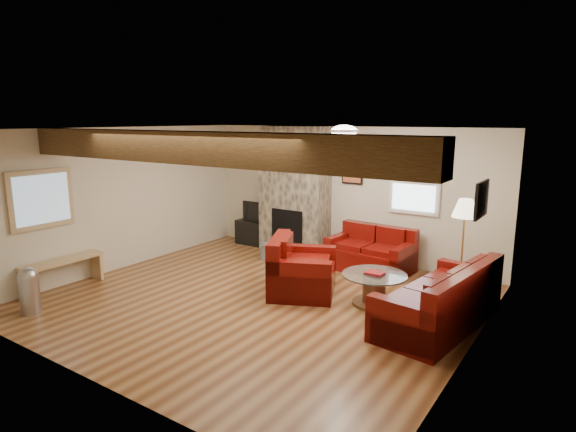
% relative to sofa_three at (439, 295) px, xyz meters
% --- Properties ---
extents(room, '(8.00, 8.00, 8.00)m').
position_rel_sofa_three_xyz_m(room, '(-2.48, -0.60, 0.84)').
color(room, '#5C3218').
rests_on(room, ground).
extents(floor, '(6.00, 6.00, 0.00)m').
position_rel_sofa_three_xyz_m(floor, '(-2.48, -0.60, -0.41)').
color(floor, '#5C3218').
rests_on(floor, ground).
extents(oak_beam, '(6.00, 0.36, 0.38)m').
position_rel_sofa_three_xyz_m(oak_beam, '(-2.48, -1.85, 1.90)').
color(oak_beam, black).
rests_on(oak_beam, room).
extents(chimney_breast, '(1.40, 0.67, 2.50)m').
position_rel_sofa_three_xyz_m(chimney_breast, '(-3.48, 1.89, 0.81)').
color(chimney_breast, '#39332C').
rests_on(chimney_breast, floor).
extents(back_window, '(0.90, 0.08, 1.10)m').
position_rel_sofa_three_xyz_m(back_window, '(-1.13, 2.11, 1.14)').
color(back_window, silver).
rests_on(back_window, room).
extents(hatch_window, '(0.08, 1.00, 0.90)m').
position_rel_sofa_three_xyz_m(hatch_window, '(-5.44, -2.10, 1.04)').
color(hatch_window, tan).
rests_on(hatch_window, room).
extents(ceiling_dome, '(0.40, 0.40, 0.18)m').
position_rel_sofa_three_xyz_m(ceiling_dome, '(-1.58, 0.30, 2.03)').
color(ceiling_dome, white).
rests_on(ceiling_dome, room).
extents(artwork_back, '(0.42, 0.06, 0.52)m').
position_rel_sofa_three_xyz_m(artwork_back, '(-2.33, 2.11, 1.29)').
color(artwork_back, black).
rests_on(artwork_back, room).
extents(artwork_right, '(0.06, 0.55, 0.42)m').
position_rel_sofa_three_xyz_m(artwork_right, '(0.48, -0.30, 1.34)').
color(artwork_right, black).
rests_on(artwork_right, room).
extents(sofa_three, '(1.16, 2.21, 0.81)m').
position_rel_sofa_three_xyz_m(sofa_three, '(0.00, 0.00, 0.00)').
color(sofa_three, '#4E0B05').
rests_on(sofa_three, floor).
extents(loveseat, '(1.50, 0.93, 0.77)m').
position_rel_sofa_three_xyz_m(loveseat, '(-1.70, 1.63, -0.02)').
color(loveseat, '#4E0B05').
rests_on(loveseat, floor).
extents(armchair_red, '(1.32, 1.38, 0.88)m').
position_rel_sofa_three_xyz_m(armchair_red, '(-2.09, 0.01, 0.03)').
color(armchair_red, '#4E0B05').
rests_on(armchair_red, floor).
extents(coffee_table, '(0.93, 0.93, 0.49)m').
position_rel_sofa_three_xyz_m(coffee_table, '(-0.98, 0.19, -0.18)').
color(coffee_table, '#492D17').
rests_on(coffee_table, floor).
extents(tv_cabinet, '(1.02, 0.41, 0.51)m').
position_rel_sofa_three_xyz_m(tv_cabinet, '(-4.38, 1.93, -0.15)').
color(tv_cabinet, black).
rests_on(tv_cabinet, floor).
extents(television, '(0.73, 0.10, 0.42)m').
position_rel_sofa_three_xyz_m(television, '(-4.38, 1.93, 0.32)').
color(television, black).
rests_on(television, tv_cabinet).
extents(floor_lamp, '(0.38, 0.38, 1.50)m').
position_rel_sofa_three_xyz_m(floor_lamp, '(-0.04, 1.21, 0.87)').
color(floor_lamp, tan).
rests_on(floor_lamp, floor).
extents(pine_bench, '(0.30, 1.28, 0.48)m').
position_rel_sofa_three_xyz_m(pine_bench, '(-5.31, -1.94, -0.17)').
color(pine_bench, tan).
rests_on(pine_bench, floor).
extents(pedal_bin, '(0.35, 0.35, 0.66)m').
position_rel_sofa_three_xyz_m(pedal_bin, '(-4.78, -2.76, -0.08)').
color(pedal_bin, '#A4A4A9').
rests_on(pedal_bin, floor).
extents(coal_bucket, '(0.33, 0.33, 0.31)m').
position_rel_sofa_three_xyz_m(coal_bucket, '(-3.60, 1.17, -0.25)').
color(coal_bucket, gray).
rests_on(coal_bucket, floor).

